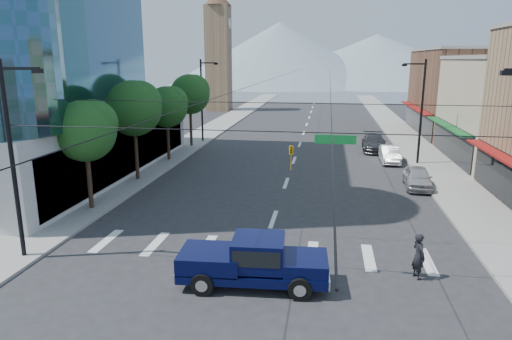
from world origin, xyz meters
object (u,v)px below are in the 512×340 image
object	(u,v)px
pickup_truck	(253,260)
pedestrian	(419,256)
parked_car_near	(418,178)
parked_car_far	(374,143)
parked_car_mid	(390,154)

from	to	relation	value
pickup_truck	pedestrian	bearing A→B (deg)	10.67
pedestrian	parked_car_near	world-z (taller)	pedestrian
pickup_truck	parked_car_far	world-z (taller)	pickup_truck
parked_car_near	parked_car_mid	size ratio (longest dim) A/B	1.00
pedestrian	parked_car_far	world-z (taller)	pedestrian
pickup_truck	pedestrian	xyz separation A→B (m)	(6.74, 1.67, -0.08)
pedestrian	pickup_truck	bearing A→B (deg)	80.95
pickup_truck	parked_car_mid	bearing A→B (deg)	67.75
pedestrian	parked_car_mid	size ratio (longest dim) A/B	0.45
parked_car_mid	pedestrian	bearing A→B (deg)	-93.92
pickup_truck	parked_car_near	size ratio (longest dim) A/B	1.39
parked_car_near	pickup_truck	bearing A→B (deg)	-116.90
pickup_truck	pedestrian	world-z (taller)	pickup_truck
parked_car_near	parked_car_far	distance (m)	13.69
parked_car_mid	parked_car_near	bearing A→B (deg)	-83.47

